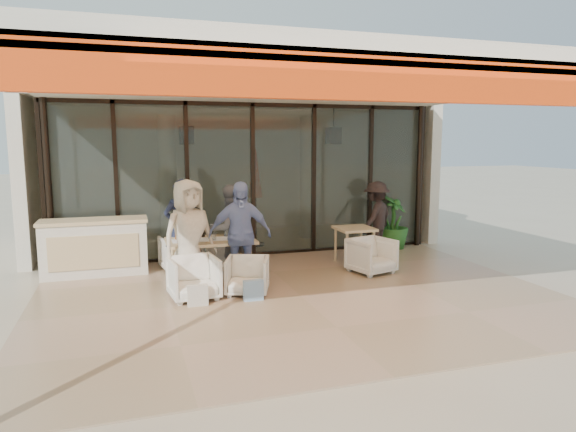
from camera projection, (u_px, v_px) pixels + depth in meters
name	position (u px, v px, depth m)	size (l,w,h in m)	color
ground	(299.00, 296.00, 8.08)	(70.00, 70.00, 0.00)	#C6B293
terrace_floor	(299.00, 296.00, 8.08)	(8.00, 6.00, 0.01)	tan
terrace_structure	(306.00, 83.00, 7.36)	(8.00, 6.00, 3.40)	silver
glass_storefront	(253.00, 181.00, 10.67)	(8.08, 0.10, 3.20)	#9EADA3
interior_block	(231.00, 149.00, 12.77)	(9.05, 3.62, 3.52)	silver
host_counter	(95.00, 247.00, 9.23)	(1.85, 0.65, 1.04)	silver
dining_table	(210.00, 243.00, 8.85)	(1.50, 0.90, 0.93)	beige
chair_far_left	(181.00, 251.00, 9.66)	(0.70, 0.66, 0.72)	white
chair_far_right	(225.00, 251.00, 9.92)	(0.62, 0.58, 0.64)	white
chair_near_left	(194.00, 276.00, 7.87)	(0.72, 0.67, 0.74)	white
chair_near_right	(247.00, 274.00, 8.12)	(0.65, 0.61, 0.67)	white
diner_navy	(183.00, 228.00, 9.11)	(0.65, 0.42, 1.77)	#1B223C
diner_grey	(229.00, 229.00, 9.37)	(0.80, 0.62, 1.65)	slate
diner_cream	(189.00, 236.00, 8.26)	(0.89, 0.58, 1.83)	beige
diner_periwinkle	(240.00, 234.00, 8.52)	(1.04, 0.43, 1.77)	#7892C8
tote_bag_cream	(198.00, 296.00, 7.52)	(0.30, 0.10, 0.34)	silver
tote_bag_blue	(253.00, 291.00, 7.77)	(0.30, 0.10, 0.34)	#99BFD8
side_table	(354.00, 233.00, 10.08)	(0.70, 0.70, 0.74)	beige
side_chair	(372.00, 254.00, 9.41)	(0.71, 0.66, 0.73)	white
standing_woman	(376.00, 217.00, 11.11)	(1.01, 0.58, 1.57)	black
potted_palm	(393.00, 222.00, 11.52)	(0.68, 0.68, 1.22)	#1E5919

